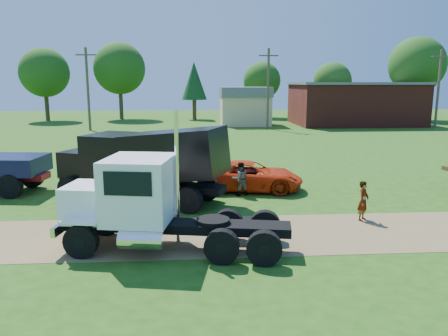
{
  "coord_description": "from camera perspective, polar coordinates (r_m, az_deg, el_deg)",
  "views": [
    {
      "loc": [
        -2.49,
        -14.6,
        5.29
      ],
      "look_at": [
        -1.18,
        4.08,
        1.6
      ],
      "focal_mm": 35.0,
      "sensor_mm": 36.0,
      "label": 1
    }
  ],
  "objects": [
    {
      "name": "dirt_track",
      "position": [
        15.73,
        5.39,
        -8.54
      ],
      "size": [
        120.0,
        4.2,
        0.01
      ],
      "primitive_type": "cube",
      "color": "brown",
      "rests_on": "ground"
    },
    {
      "name": "ground",
      "position": [
        15.73,
        5.38,
        -8.56
      ],
      "size": [
        140.0,
        140.0,
        0.0
      ],
      "primitive_type": "plane",
      "color": "#23490F",
      "rests_on": "ground"
    },
    {
      "name": "tree_row",
      "position": [
        63.39,
        1.52,
        12.46
      ],
      "size": [
        58.73,
        12.82,
        11.52
      ],
      "color": "#392B17",
      "rests_on": "ground"
    },
    {
      "name": "tan_shed",
      "position": [
        55.06,
        2.77,
        8.15
      ],
      "size": [
        6.2,
        5.4,
        4.7
      ],
      "color": "tan",
      "rests_on": "ground"
    },
    {
      "name": "spectator_b",
      "position": [
        20.63,
        2.11,
        -1.43
      ],
      "size": [
        0.88,
        0.75,
        1.6
      ],
      "primitive_type": "imported",
      "rotation": [
        0.0,
        0.0,
        3.34
      ],
      "color": "#999999",
      "rests_on": "ground"
    },
    {
      "name": "spectator_a",
      "position": [
        17.75,
        17.74,
        -4.12
      ],
      "size": [
        0.66,
        0.67,
        1.56
      ],
      "primitive_type": "imported",
      "rotation": [
        0.0,
        0.0,
        0.83
      ],
      "color": "#999999",
      "rests_on": "ground"
    },
    {
      "name": "utility_poles",
      "position": [
        50.33,
        5.78,
        10.43
      ],
      "size": [
        42.2,
        0.28,
        9.0
      ],
      "color": "brown",
      "rests_on": "ground"
    },
    {
      "name": "black_dump_truck",
      "position": [
        19.67,
        -10.2,
        1.05
      ],
      "size": [
        8.01,
        5.18,
        3.46
      ],
      "rotation": [
        0.0,
        0.0,
        -0.4
      ],
      "color": "black",
      "rests_on": "ground"
    },
    {
      "name": "orange_pickup",
      "position": [
        21.69,
        3.41,
        -1.04
      ],
      "size": [
        5.52,
        3.26,
        1.44
      ],
      "primitive_type": "imported",
      "rotation": [
        0.0,
        0.0,
        1.4
      ],
      "color": "red",
      "rests_on": "ground"
    },
    {
      "name": "white_semi_tractor",
      "position": [
        14.2,
        -10.6,
        -4.51
      ],
      "size": [
        7.47,
        3.54,
        4.41
      ],
      "rotation": [
        0.0,
        0.0,
        -0.17
      ],
      "color": "black",
      "rests_on": "ground"
    },
    {
      "name": "brick_building",
      "position": [
        58.38,
        16.69,
        8.1
      ],
      "size": [
        15.4,
        10.4,
        5.3
      ],
      "color": "maroon",
      "rests_on": "ground"
    }
  ]
}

